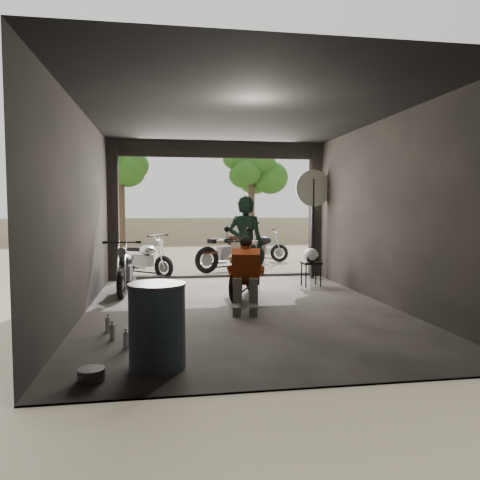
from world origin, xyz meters
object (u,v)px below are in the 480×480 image
object	(u,v)px
left_bike	(125,267)
helmet	(311,255)
outside_bike_a	(144,255)
oil_drum	(157,327)
outside_bike_b	(232,247)
main_bike	(244,268)
stool	(311,266)
rider	(245,245)
mechanic	(246,276)
sign_post	(313,205)
outside_bike_c	(260,245)

from	to	relation	value
left_bike	helmet	size ratio (longest dim) A/B	4.78
outside_bike_a	oil_drum	distance (m)	6.67
left_bike	outside_bike_b	xyz separation A→B (m)	(2.50, 2.85, 0.12)
main_bike	oil_drum	xyz separation A→B (m)	(-1.55, -3.74, -0.11)
outside_bike_a	stool	world-z (taller)	outside_bike_a
outside_bike_b	rider	xyz separation A→B (m)	(-0.19, -3.21, 0.30)
main_bike	mechanic	size ratio (longest dim) A/B	1.42
stool	sign_post	size ratio (longest dim) A/B	0.21
outside_bike_b	oil_drum	distance (m)	7.55
mechanic	oil_drum	distance (m)	2.79
left_bike	oil_drum	size ratio (longest dim) A/B	1.75
main_bike	stool	bearing A→B (deg)	52.01
main_bike	left_bike	xyz separation A→B (m)	(-2.22, 0.73, -0.03)
helmet	oil_drum	world-z (taller)	oil_drum
rider	sign_post	world-z (taller)	sign_post
outside_bike_a	oil_drum	xyz separation A→B (m)	(0.40, -6.66, -0.07)
main_bike	rider	xyz separation A→B (m)	(0.09, 0.37, 0.40)
outside_bike_a	outside_bike_b	size ratio (longest dim) A/B	0.80
mechanic	oil_drum	xyz separation A→B (m)	(-1.35, -2.44, -0.14)
outside_bike_b	outside_bike_c	xyz separation A→B (m)	(1.17, 2.02, -0.13)
helmet	rider	bearing A→B (deg)	-143.47
left_bike	rider	world-z (taller)	rider
left_bike	oil_drum	xyz separation A→B (m)	(0.67, -4.48, -0.08)
main_bike	oil_drum	distance (m)	4.05
rider	helmet	xyz separation A→B (m)	(1.48, 0.48, -0.27)
outside_bike_c	main_bike	bearing A→B (deg)	-176.01
rider	sign_post	xyz separation A→B (m)	(1.86, 1.51, 0.78)
mechanic	oil_drum	size ratio (longest dim) A/B	1.31
main_bike	helmet	world-z (taller)	main_bike
mechanic	oil_drum	bearing A→B (deg)	-107.83
main_bike	sign_post	world-z (taller)	sign_post
outside_bike_b	oil_drum	bearing A→B (deg)	139.48
mechanic	sign_post	world-z (taller)	sign_post
rider	mechanic	size ratio (longest dim) A/B	1.62
main_bike	outside_bike_a	size ratio (longest dim) A/B	1.08
outside_bike_a	rider	distance (m)	3.29
sign_post	outside_bike_c	bearing A→B (deg)	79.52
main_bike	mechanic	world-z (taller)	mechanic
left_bike	sign_post	bearing A→B (deg)	17.87
main_bike	left_bike	distance (m)	2.34
outside_bike_c	rider	world-z (taller)	rider
left_bike	rider	size ratio (longest dim) A/B	0.82
outside_bike_b	helmet	distance (m)	3.02
outside_bike_a	rider	world-z (taller)	rider
main_bike	outside_bike_c	bearing A→B (deg)	98.51
main_bike	sign_post	xyz separation A→B (m)	(1.95, 1.89, 1.18)
rider	helmet	world-z (taller)	rider
outside_bike_a	outside_bike_c	xyz separation A→B (m)	(3.40, 2.68, -0.00)
rider	sign_post	bearing A→B (deg)	-116.28
main_bike	helmet	bearing A→B (deg)	51.54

